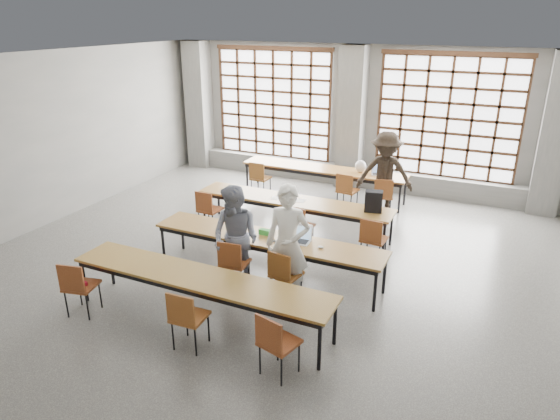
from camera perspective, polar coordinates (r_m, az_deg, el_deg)
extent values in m
plane|color=#4B4B49|center=(8.68, -2.82, -7.13)|extent=(11.00, 11.00, 0.00)
plane|color=silver|center=(7.65, -3.31, 16.56)|extent=(11.00, 11.00, 0.00)
plane|color=slate|center=(12.96, 8.57, 10.54)|extent=(10.00, 0.00, 10.00)
plane|color=slate|center=(11.17, -26.53, 6.80)|extent=(0.00, 11.00, 11.00)
cube|color=#5B5B59|center=(14.63, -9.23, 11.72)|extent=(0.60, 0.55, 3.50)
cube|color=#5B5B59|center=(12.70, 8.19, 10.33)|extent=(0.60, 0.55, 3.50)
cube|color=#5B5B59|center=(12.21, 28.94, 7.46)|extent=(0.60, 0.55, 3.50)
cube|color=white|center=(13.72, -0.64, 11.99)|extent=(3.20, 0.02, 2.80)
cube|color=black|center=(13.65, -0.78, 11.94)|extent=(3.20, 0.05, 2.80)
cube|color=black|center=(13.96, -0.75, 6.06)|extent=(3.32, 0.07, 0.10)
cube|color=black|center=(13.48, -0.82, 18.03)|extent=(3.32, 0.07, 0.10)
cube|color=white|center=(12.48, 18.65, 9.95)|extent=(3.20, 0.02, 2.80)
cube|color=black|center=(12.40, 18.60, 9.89)|extent=(3.20, 0.05, 2.80)
cube|color=black|center=(12.74, 17.84, 3.51)|extent=(3.32, 0.07, 0.10)
cube|color=black|center=(12.22, 19.42, 16.54)|extent=(3.32, 0.07, 0.10)
cube|color=#5B5B59|center=(13.14, 7.96, 3.96)|extent=(9.80, 0.35, 0.50)
cube|color=brown|center=(12.00, 4.95, 4.70)|extent=(4.00, 0.70, 0.04)
cube|color=black|center=(12.02, 4.94, 4.43)|extent=(3.90, 0.64, 0.08)
cylinder|color=black|center=(12.61, -3.78, 3.84)|extent=(0.05, 0.05, 0.69)
cylinder|color=black|center=(13.10, -2.57, 4.53)|extent=(0.05, 0.05, 0.69)
cylinder|color=black|center=(11.37, 13.49, 1.27)|extent=(0.05, 0.05, 0.69)
cylinder|color=black|center=(11.90, 14.09, 2.14)|extent=(0.05, 0.05, 0.69)
cube|color=brown|center=(9.89, 1.51, 1.08)|extent=(4.00, 0.70, 0.04)
cube|color=black|center=(9.91, 1.50, 0.76)|extent=(3.90, 0.64, 0.08)
cylinder|color=black|center=(10.65, -8.66, 0.25)|extent=(0.05, 0.05, 0.69)
cylinder|color=black|center=(11.10, -7.03, 1.23)|extent=(0.05, 0.05, 0.69)
cylinder|color=black|center=(9.22, 11.77, -3.39)|extent=(0.05, 0.05, 0.69)
cylinder|color=black|center=(9.74, 12.59, -2.08)|extent=(0.05, 0.05, 0.69)
cube|color=brown|center=(8.23, -1.51, -3.24)|extent=(4.00, 0.70, 0.04)
cube|color=black|center=(8.26, -1.50, -3.62)|extent=(3.90, 0.64, 0.08)
cylinder|color=black|center=(9.12, -13.21, -3.81)|extent=(0.05, 0.05, 0.69)
cylinder|color=black|center=(9.54, -11.10, -2.49)|extent=(0.05, 0.05, 0.69)
cylinder|color=black|center=(7.58, 10.80, -9.09)|extent=(0.05, 0.05, 0.69)
cylinder|color=black|center=(8.07, 11.86, -7.15)|extent=(0.05, 0.05, 0.69)
cube|color=brown|center=(7.14, -9.22, -7.62)|extent=(4.00, 0.70, 0.04)
cube|color=black|center=(7.17, -9.19, -8.04)|extent=(3.90, 0.64, 0.08)
cylinder|color=black|center=(8.27, -21.44, -7.56)|extent=(0.05, 0.05, 0.69)
cylinder|color=black|center=(8.62, -18.72, -5.96)|extent=(0.05, 0.05, 0.69)
cylinder|color=black|center=(6.36, 4.53, -15.30)|extent=(0.05, 0.05, 0.69)
cylinder|color=black|center=(6.81, 6.30, -12.61)|extent=(0.05, 0.05, 0.69)
cube|color=brown|center=(12.13, -2.22, 3.67)|extent=(0.43, 0.43, 0.04)
cube|color=brown|center=(11.89, -2.69, 4.46)|extent=(0.40, 0.04, 0.40)
cylinder|color=black|center=(12.20, -2.20, 2.66)|extent=(0.02, 0.02, 0.45)
cube|color=brown|center=(11.34, 7.74, 2.21)|extent=(0.47, 0.47, 0.04)
cube|color=brown|center=(11.10, 7.36, 3.04)|extent=(0.40, 0.08, 0.40)
cylinder|color=black|center=(11.42, 7.68, 1.14)|extent=(0.02, 0.02, 0.45)
cube|color=maroon|center=(11.15, 11.65, 1.61)|extent=(0.52, 0.52, 0.04)
cube|color=maroon|center=(10.89, 11.77, 2.40)|extent=(0.39, 0.14, 0.40)
cylinder|color=black|center=(11.23, 11.57, 0.53)|extent=(0.02, 0.02, 0.45)
cube|color=brown|center=(10.24, -7.99, 0.05)|extent=(0.44, 0.44, 0.04)
cube|color=brown|center=(10.01, -8.71, 0.91)|extent=(0.40, 0.05, 0.40)
cylinder|color=black|center=(10.32, -7.92, -1.11)|extent=(0.02, 0.02, 0.45)
cube|color=maroon|center=(9.37, 2.39, -1.83)|extent=(0.47, 0.47, 0.04)
cube|color=maroon|center=(9.12, 1.78, -0.92)|extent=(0.40, 0.08, 0.40)
cylinder|color=black|center=(9.46, 2.37, -3.08)|extent=(0.02, 0.02, 0.45)
cube|color=brown|center=(8.97, 10.68, -3.29)|extent=(0.45, 0.45, 0.04)
cube|color=brown|center=(8.71, 10.35, -2.40)|extent=(0.40, 0.06, 0.40)
cylinder|color=black|center=(9.07, 10.58, -4.58)|extent=(0.02, 0.02, 0.45)
cube|color=brown|center=(8.04, -5.17, -6.02)|extent=(0.46, 0.46, 0.04)
cube|color=brown|center=(7.78, -5.82, -5.15)|extent=(0.40, 0.07, 0.40)
cylinder|color=black|center=(8.15, -5.12, -7.42)|extent=(0.02, 0.02, 0.45)
cube|color=brown|center=(7.67, 0.72, -7.35)|extent=(0.48, 0.48, 0.04)
cube|color=brown|center=(7.42, -0.12, -6.41)|extent=(0.40, 0.09, 0.40)
cylinder|color=black|center=(7.79, 0.71, -8.80)|extent=(0.02, 0.02, 0.45)
cube|color=maroon|center=(7.92, -21.75, -8.05)|extent=(0.50, 0.50, 0.04)
cube|color=maroon|center=(7.68, -22.80, -7.23)|extent=(0.40, 0.12, 0.40)
cylinder|color=black|center=(8.03, -21.53, -9.45)|extent=(0.02, 0.02, 0.45)
cube|color=brown|center=(6.79, -10.27, -11.92)|extent=(0.44, 0.44, 0.04)
cube|color=brown|center=(6.53, -11.33, -11.09)|extent=(0.40, 0.05, 0.40)
cylinder|color=black|center=(6.92, -10.14, -13.48)|extent=(0.02, 0.02, 0.45)
cube|color=maroon|center=(6.24, -0.06, -14.89)|extent=(0.51, 0.51, 0.04)
cube|color=maroon|center=(5.98, -1.32, -13.98)|extent=(0.39, 0.13, 0.40)
cylinder|color=black|center=(6.37, -0.06, -16.52)|extent=(0.02, 0.02, 0.45)
imported|color=white|center=(7.50, 0.89, -3.96)|extent=(0.73, 0.53, 1.86)
imported|color=#182448|center=(7.90, -5.08, -3.24)|extent=(0.92, 0.76, 1.72)
imported|color=black|center=(11.05, 11.90, 4.03)|extent=(1.33, 0.96, 1.86)
cube|color=silver|center=(8.05, 2.16, -3.60)|extent=(0.37, 0.27, 0.02)
cube|color=black|center=(8.04, 2.14, -3.55)|extent=(0.31, 0.19, 0.00)
cube|color=silver|center=(8.12, 2.52, -2.45)|extent=(0.36, 0.08, 0.26)
cube|color=#93C6FE|center=(8.12, 2.49, -2.64)|extent=(0.31, 0.06, 0.21)
cube|color=#ACACB0|center=(11.67, 11.28, 4.03)|extent=(0.42, 0.36, 0.02)
cube|color=black|center=(11.66, 11.29, 4.07)|extent=(0.34, 0.26, 0.00)
cube|color=#ACACB0|center=(11.77, 11.29, 4.79)|extent=(0.36, 0.17, 0.26)
cube|color=#8BAFF1|center=(11.76, 11.28, 4.66)|extent=(0.31, 0.14, 0.21)
ellipsoid|color=white|center=(7.86, 4.66, -4.25)|extent=(0.10, 0.07, 0.04)
cube|color=green|center=(8.29, -1.57, -2.56)|extent=(0.25, 0.10, 0.09)
cube|color=black|center=(8.07, -0.68, -3.56)|extent=(0.13, 0.06, 0.01)
cube|color=white|center=(9.95, -0.19, 1.36)|extent=(0.32, 0.25, 0.00)
cube|color=white|center=(9.84, 2.04, 1.11)|extent=(0.31, 0.22, 0.00)
cube|color=black|center=(9.38, 10.64, 0.99)|extent=(0.36, 0.27, 0.40)
ellipsoid|color=silver|center=(11.74, 9.20, 4.95)|extent=(0.29, 0.24, 0.29)
cube|color=#A91427|center=(7.90, -21.80, -7.73)|extent=(0.21, 0.11, 0.06)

